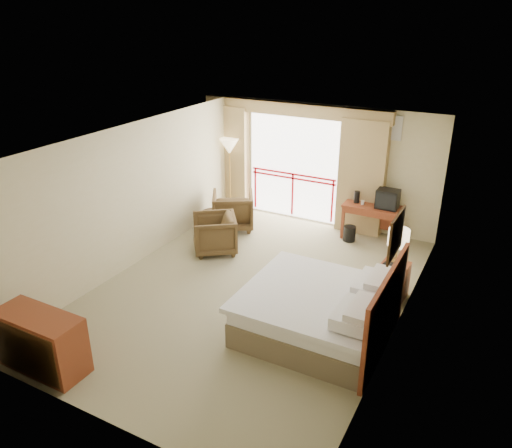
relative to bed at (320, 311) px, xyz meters
The scene contains 29 objects.
floor 1.66m from the bed, 158.15° to the left, with size 7.00×7.00×0.00m, color #827B5A.
ceiling 2.83m from the bed, 158.15° to the left, with size 7.00×7.00×0.00m, color white.
wall_back 4.47m from the bed, 110.05° to the left, with size 5.00×5.00×0.00m, color beige.
wall_front 3.41m from the bed, 117.29° to the right, with size 5.00×5.00×0.00m, color beige.
wall_left 4.16m from the bed, behind, with size 7.00×7.00×0.00m, color beige.
wall_right 1.52m from the bed, 30.87° to the left, with size 7.00×7.00×0.00m, color beige.
balcony_door 4.75m from the bed, 119.37° to the left, with size 2.40×2.40×0.00m, color white.
balcony_railing 4.68m from the bed, 119.49° to the left, with size 2.09×0.03×1.02m.
curtain_left 5.65m from the bed, 134.97° to the left, with size 1.00×0.26×2.50m, color #977A4C.
curtain_right 4.10m from the bed, 99.29° to the left, with size 1.00×0.26×2.50m, color #977A4C.
valance 5.08m from the bed, 119.98° to the left, with size 4.40×0.22×0.28m, color #977A4C.
hvac_vent 4.53m from the bed, 92.76° to the left, with size 0.50×0.04×0.50m, color silver.
bed is the anchor object (origin of this frame).
headboard 1.00m from the bed, ahead, with size 0.06×2.10×1.30m, color maroon.
framed_art 1.77m from the bed, ahead, with size 0.04×0.72×0.60m.
nightstand 1.68m from the bed, 64.52° to the left, with size 0.44×0.53×0.63m, color maroon.
table_lamp 1.87m from the bed, 65.24° to the left, with size 0.35×0.35×0.61m.
phone 1.55m from the bed, 63.79° to the left, with size 0.19×0.15×0.09m, color black.
desk 3.75m from the bed, 94.48° to the left, with size 1.18×0.57×0.77m.
tv 3.72m from the bed, 89.88° to the left, with size 0.44×0.35×0.40m.
coffee_maker 3.77m from the bed, 99.90° to the left, with size 0.12×0.12×0.26m, color black.
cup 3.69m from the bed, 97.72° to the left, with size 0.07×0.07×0.10m, color white.
wastebasket 3.45m from the bed, 100.86° to the left, with size 0.26×0.26×0.33m, color black.
armchair_far 4.29m from the bed, 138.45° to the left, with size 0.89×0.91×0.83m, color #42311B.
armchair_near 3.35m from the bed, 151.02° to the left, with size 0.83×0.85×0.78m, color #42311B.
side_table 3.96m from the bed, 146.35° to the left, with size 0.53×0.53×0.57m.
book 3.97m from the bed, 146.35° to the left, with size 0.15×0.20×0.02m, color white.
floor_lamp 5.43m from the bed, 135.61° to the left, with size 0.45×0.45×1.78m.
dresser 3.96m from the bed, 139.97° to the right, with size 1.27×0.54×0.84m.
Camera 1 is at (3.64, -6.67, 4.56)m, focal length 35.00 mm.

